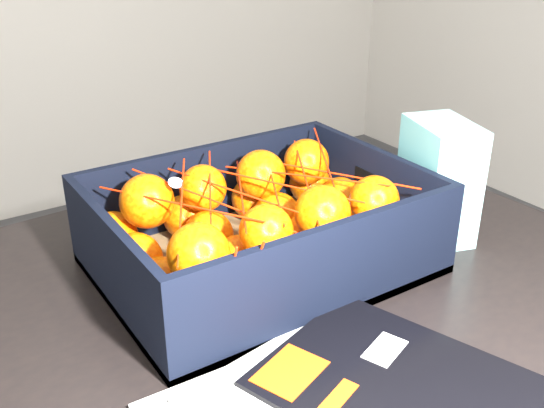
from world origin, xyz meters
TOP-DOWN VIEW (x-y plane):
  - table at (-0.34, -0.30)m, footprint 1.24×0.86m
  - produce_crate at (-0.22, -0.24)m, footprint 0.43×0.33m
  - clementine_heap at (-0.22, -0.24)m, footprint 0.42×0.30m
  - mesh_net at (-0.23, -0.25)m, footprint 0.36×0.29m
  - retail_carton at (0.05, -0.30)m, footprint 0.11×0.14m

SIDE VIEW (x-z plane):
  - table at x=-0.34m, z-range 0.28..1.03m
  - produce_crate at x=-0.22m, z-range 0.72..0.86m
  - clementine_heap at x=-0.22m, z-range 0.75..0.88m
  - retail_carton at x=0.05m, z-range 0.75..0.93m
  - mesh_net at x=-0.23m, z-range 0.83..0.91m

